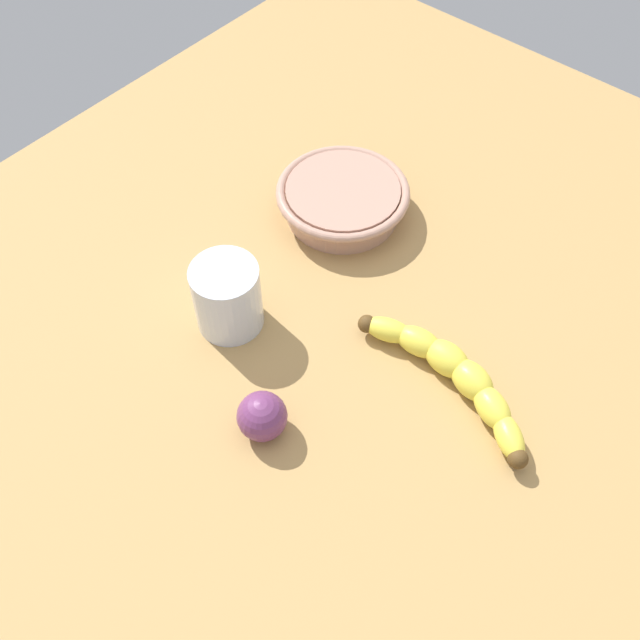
{
  "coord_description": "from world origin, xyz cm",
  "views": [
    {
      "loc": [
        23.23,
        -40.04,
        71.11
      ],
      "look_at": [
        -8.27,
        -3.13,
        5.0
      ],
      "focal_mm": 41.13,
      "sensor_mm": 36.0,
      "label": 1
    }
  ],
  "objects_px": {
    "plum_fruit": "(262,416)",
    "smoothie_glass": "(227,298)",
    "banana": "(454,374)",
    "ceramic_bowl": "(343,198)"
  },
  "relations": [
    {
      "from": "smoothie_glass",
      "to": "banana",
      "type": "bearing_deg",
      "value": 21.42
    },
    {
      "from": "banana",
      "to": "smoothie_glass",
      "type": "distance_m",
      "value": 0.26
    },
    {
      "from": "plum_fruit",
      "to": "smoothie_glass",
      "type": "bearing_deg",
      "value": 147.91
    },
    {
      "from": "banana",
      "to": "ceramic_bowl",
      "type": "distance_m",
      "value": 0.28
    },
    {
      "from": "ceramic_bowl",
      "to": "plum_fruit",
      "type": "relative_size",
      "value": 3.25
    },
    {
      "from": "banana",
      "to": "smoothie_glass",
      "type": "relative_size",
      "value": 2.74
    },
    {
      "from": "banana",
      "to": "plum_fruit",
      "type": "relative_size",
      "value": 4.54
    },
    {
      "from": "banana",
      "to": "plum_fruit",
      "type": "height_order",
      "value": "plum_fruit"
    },
    {
      "from": "banana",
      "to": "smoothie_glass",
      "type": "xyz_separation_m",
      "value": [
        -0.24,
        -0.09,
        0.02
      ]
    },
    {
      "from": "banana",
      "to": "ceramic_bowl",
      "type": "height_order",
      "value": "ceramic_bowl"
    }
  ]
}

